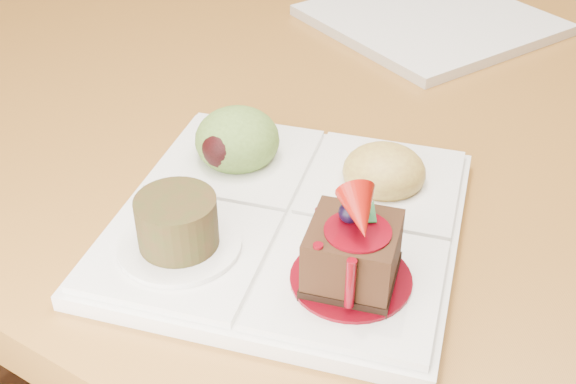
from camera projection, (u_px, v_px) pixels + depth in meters
The scene contains 3 objects.
ground at pixel (420, 308), 1.52m from camera, with size 6.00×6.00×0.00m, color #5A2F19.
sampler_plate at pixel (287, 206), 0.53m from camera, with size 0.30×0.30×0.10m.
second_plate at pixel (430, 20), 0.85m from camera, with size 0.24×0.24×0.01m, color white.
Camera 1 is at (0.35, -1.07, 1.09)m, focal length 45.00 mm.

